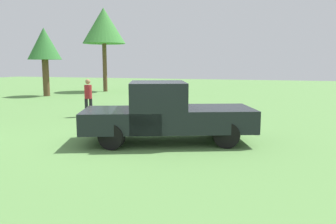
% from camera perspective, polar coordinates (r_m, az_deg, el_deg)
% --- Properties ---
extents(ground_plane, '(80.00, 80.00, 0.00)m').
position_cam_1_polar(ground_plane, '(9.94, -4.70, -5.18)').
color(ground_plane, '#5B8C47').
extents(pickup_truck, '(5.27, 3.50, 1.78)m').
position_cam_1_polar(pickup_truck, '(9.78, -0.75, 0.08)').
color(pickup_truck, black).
rests_on(pickup_truck, ground_plane).
extents(person_bystander, '(0.45, 0.45, 1.64)m').
position_cam_1_polar(person_bystander, '(14.98, -13.46, 2.74)').
color(person_bystander, black).
rests_on(person_bystander, ground_plane).
extents(tree_back_left, '(2.32, 2.32, 4.80)m').
position_cam_1_polar(tree_back_left, '(25.45, -20.38, 10.66)').
color(tree_back_left, brown).
rests_on(tree_back_left, ground_plane).
extents(tree_far_center, '(3.47, 3.47, 6.79)m').
position_cam_1_polar(tree_far_center, '(28.49, -10.92, 14.19)').
color(tree_far_center, brown).
rests_on(tree_far_center, ground_plane).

